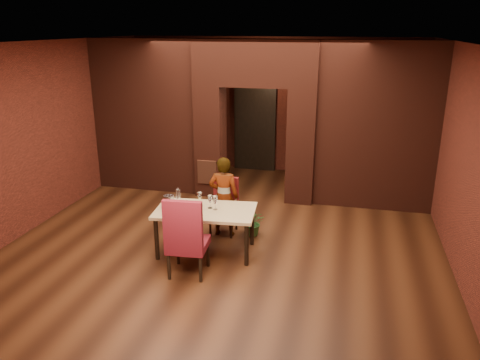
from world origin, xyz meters
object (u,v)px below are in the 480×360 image
object	(u,v)px
wine_glass_b	(210,202)
water_bottle	(178,197)
chair_far	(223,207)
potted_plant	(253,222)
wine_bucket	(169,202)
dining_table	(206,231)
person_seated	(224,197)
wine_glass_a	(200,199)
wine_glass_c	(215,203)
chair_near	(188,235)

from	to	relation	value
wine_glass_b	water_bottle	bearing A→B (deg)	-175.17
chair_far	potted_plant	bearing A→B (deg)	3.17
wine_bucket	potted_plant	distance (m)	1.56
dining_table	wine_glass_b	size ratio (longest dim) A/B	7.47
chair_far	wine_glass_b	world-z (taller)	chair_far
wine_glass_b	person_seated	bearing A→B (deg)	85.34
chair_far	wine_bucket	bearing A→B (deg)	-128.17
potted_plant	chair_far	bearing A→B (deg)	-177.10
dining_table	chair_far	world-z (taller)	chair_far
dining_table	potted_plant	bearing A→B (deg)	46.87
dining_table	potted_plant	world-z (taller)	dining_table
wine_glass_a	water_bottle	xyz separation A→B (m)	(-0.31, -0.13, 0.05)
dining_table	wine_glass_b	bearing A→B (deg)	49.91
person_seated	wine_glass_b	distance (m)	0.63
dining_table	potted_plant	distance (m)	0.99
wine_bucket	chair_far	bearing A→B (deg)	51.56
chair_far	person_seated	size ratio (longest dim) A/B	0.70
wine_glass_c	potted_plant	size ratio (longest dim) A/B	0.48
wine_bucket	potted_plant	size ratio (longest dim) A/B	0.44
wine_bucket	person_seated	bearing A→B (deg)	48.30
chair_near	potted_plant	distance (m)	1.66
wine_glass_c	wine_bucket	bearing A→B (deg)	-172.45
wine_glass_a	wine_glass_b	xyz separation A→B (m)	(0.20, -0.09, -0.00)
chair_far	water_bottle	distance (m)	0.98
chair_far	potted_plant	distance (m)	0.58
dining_table	person_seated	distance (m)	0.78
wine_glass_a	wine_glass_b	world-z (taller)	wine_glass_a
wine_glass_b	wine_glass_c	bearing A→B (deg)	-26.65
wine_glass_a	water_bottle	world-z (taller)	water_bottle
chair_far	wine_glass_c	world-z (taller)	chair_far
potted_plant	wine_glass_c	bearing A→B (deg)	-120.83
wine_glass_c	dining_table	bearing A→B (deg)	-168.60
chair_far	wine_bucket	size ratio (longest dim) A/B	4.72
wine_glass_a	water_bottle	size ratio (longest dim) A/B	0.70
dining_table	wine_glass_b	xyz separation A→B (m)	(0.05, 0.08, 0.47)
chair_far	chair_near	distance (m)	1.46
chair_near	water_bottle	world-z (taller)	chair_near
dining_table	person_seated	world-z (taller)	person_seated
potted_plant	wine_glass_b	bearing A→B (deg)	-127.87
wine_glass_b	wine_bucket	bearing A→B (deg)	-166.96
chair_near	wine_bucket	distance (m)	0.85
wine_glass_a	potted_plant	world-z (taller)	wine_glass_a
person_seated	chair_far	bearing A→B (deg)	-72.08
chair_near	person_seated	xyz separation A→B (m)	(0.15, 1.39, 0.09)
chair_far	wine_glass_b	size ratio (longest dim) A/B	4.68
dining_table	wine_glass_a	distance (m)	0.52
wine_glass_a	water_bottle	bearing A→B (deg)	-157.61
chair_far	wine_glass_a	bearing A→B (deg)	-110.42
dining_table	wine_glass_c	size ratio (longest dim) A/B	6.91
water_bottle	potted_plant	world-z (taller)	water_bottle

